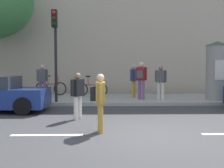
{
  "coord_description": "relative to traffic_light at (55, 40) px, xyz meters",
  "views": [
    {
      "loc": [
        -0.93,
        -6.71,
        1.7
      ],
      "look_at": [
        -0.73,
        2.0,
        1.15
      ],
      "focal_mm": 43.58,
      "sensor_mm": 36.0,
      "label": 1
    }
  ],
  "objects": [
    {
      "name": "bicycle_upright",
      "position": [
        -0.83,
        3.04,
        -2.32
      ],
      "size": [
        1.76,
        0.31,
        1.09
      ],
      "color": "black",
      "rests_on": "sidewalk_curb"
    },
    {
      "name": "pedestrian_near_pole",
      "position": [
        3.89,
        0.96,
        -1.64
      ],
      "size": [
        0.51,
        0.49,
        1.8
      ],
      "color": "#724C84",
      "rests_on": "sidewalk_curb"
    },
    {
      "name": "poster_column",
      "position": [
        7.46,
        0.8,
        -1.31
      ],
      "size": [
        1.09,
        1.09,
        2.77
      ],
      "color": "gray",
      "rests_on": "sidewalk_curb"
    },
    {
      "name": "pedestrian_with_backpack",
      "position": [
        3.63,
        1.9,
        -1.73
      ],
      "size": [
        0.39,
        0.62,
        1.67
      ],
      "color": "#B78C33",
      "rests_on": "sidewalk_curb"
    },
    {
      "name": "sidewalk_curb",
      "position": [
        3.13,
        1.76,
        -2.79
      ],
      "size": [
        36.0,
        4.0,
        0.15
      ],
      "primitive_type": "cube",
      "color": "#9E9B93",
      "rests_on": "ground_plane"
    },
    {
      "name": "pedestrian_in_red_top",
      "position": [
        2.04,
        -4.96,
        -1.96
      ],
      "size": [
        0.39,
        0.6,
        1.52
      ],
      "color": "#B78C33",
      "rests_on": "ground_plane"
    },
    {
      "name": "ground_plane",
      "position": [
        3.13,
        -5.24,
        -2.86
      ],
      "size": [
        80.0,
        80.0,
        0.0
      ],
      "primitive_type": "plane",
      "color": "#38383A"
    },
    {
      "name": "traffic_light",
      "position": [
        0.0,
        0.0,
        0.0
      ],
      "size": [
        0.24,
        0.45,
        4.0
      ],
      "color": "black",
      "rests_on": "sidewalk_curb"
    },
    {
      "name": "pedestrian_with_bag",
      "position": [
        1.29,
        -3.15,
        -1.98
      ],
      "size": [
        0.42,
        0.61,
        1.51
      ],
      "color": "silver",
      "rests_on": "ground_plane"
    },
    {
      "name": "pedestrian_tallest",
      "position": [
        4.85,
        1.08,
        -1.77
      ],
      "size": [
        0.53,
        0.42,
        1.61
      ],
      "color": "silver",
      "rests_on": "sidewalk_curb"
    },
    {
      "name": "building_backdrop",
      "position": [
        3.13,
        6.76,
        1.88
      ],
      "size": [
        36.0,
        5.0,
        9.48
      ],
      "primitive_type": "cube",
      "color": "#B7A893",
      "rests_on": "ground_plane"
    },
    {
      "name": "pedestrian_in_dark_shirt",
      "position": [
        -0.93,
        1.52,
        -1.74
      ],
      "size": [
        0.59,
        0.31,
        1.67
      ],
      "color": "#724C84",
      "rests_on": "sidewalk_curb"
    },
    {
      "name": "lane_markings",
      "position": [
        3.13,
        -5.24,
        -2.86
      ],
      "size": [
        25.8,
        0.16,
        0.01
      ],
      "color": "silver",
      "rests_on": "ground_plane"
    },
    {
      "name": "bicycle_leaning",
      "position": [
        1.42,
        2.36,
        -2.32
      ],
      "size": [
        1.76,
        0.32,
        1.09
      ],
      "color": "black",
      "rests_on": "sidewalk_curb"
    }
  ]
}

